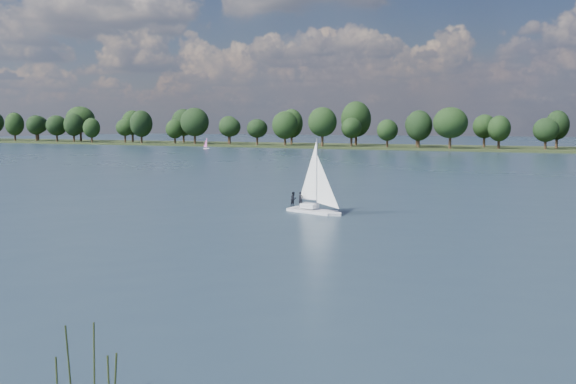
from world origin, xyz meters
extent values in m
plane|color=#233342|center=(0.00, 100.00, 0.00)|extent=(700.00, 700.00, 0.00)
cube|color=black|center=(0.00, 212.00, 0.00)|extent=(660.00, 40.00, 1.50)
cube|color=silver|center=(3.87, 38.33, 0.00)|extent=(6.24, 3.36, 0.71)
cube|color=silver|center=(3.87, 38.33, 0.71)|extent=(2.00, 1.53, 0.44)
cylinder|color=silver|center=(3.87, 38.33, 4.02)|extent=(0.11, 0.11, 7.07)
imported|color=black|center=(2.43, 38.51, 1.31)|extent=(0.56, 0.66, 1.53)
imported|color=black|center=(1.75, 38.25, 1.31)|extent=(0.77, 0.88, 1.53)
cube|color=white|center=(-98.21, 175.67, 0.00)|extent=(2.79, 1.28, 0.44)
cylinder|color=silver|center=(-98.21, 175.67, 2.18)|extent=(0.08, 0.08, 3.88)
cube|color=#535558|center=(-203.13, 193.70, 0.00)|extent=(4.31, 2.73, 0.50)
cylinder|color=#283316|center=(15.83, -5.90, 1.11)|extent=(3.20, 3.20, 2.32)
camera|label=1|loc=(29.81, -20.94, 9.06)|focal=40.00mm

